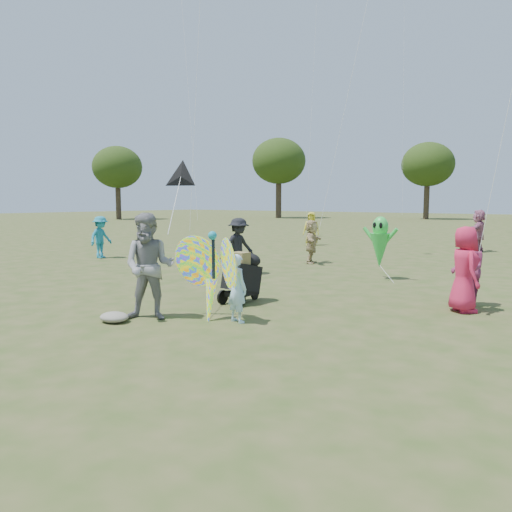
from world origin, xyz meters
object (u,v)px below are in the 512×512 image
(crowd_i, at_px, (101,237))
(alien_kite, at_px, (380,244))
(jogging_stroller, at_px, (243,274))
(crowd_g, at_px, (311,229))
(butterfly_kite, at_px, (212,274))
(crowd_d, at_px, (312,242))
(child_girl, at_px, (237,288))
(crowd_j, at_px, (478,231))
(crowd_b, at_px, (239,246))
(crowd_a, at_px, (464,269))
(crowd_e, at_px, (468,269))
(adult_man, at_px, (149,267))

(crowd_i, distance_m, alien_kite, 10.60)
(jogging_stroller, bearing_deg, crowd_g, 115.86)
(crowd_g, xyz_separation_m, alien_kite, (6.98, -7.92, 0.16))
(butterfly_kite, bearing_deg, crowd_d, 108.99)
(child_girl, distance_m, crowd_d, 8.73)
(crowd_d, distance_m, crowd_j, 8.46)
(crowd_b, bearing_deg, alien_kite, -58.03)
(crowd_a, xyz_separation_m, crowd_d, (-6.30, 4.71, -0.08))
(crowd_b, xyz_separation_m, crowd_d, (0.37, 3.52, -0.08))
(crowd_d, distance_m, crowd_e, 7.46)
(alien_kite, bearing_deg, crowd_e, -37.81)
(child_girl, distance_m, crowd_e, 4.88)
(child_girl, xyz_separation_m, butterfly_kite, (-0.53, -0.08, 0.21))
(crowd_g, relative_size, butterfly_kite, 0.89)
(crowd_d, xyz_separation_m, alien_kite, (3.32, -1.88, 0.21))
(crowd_a, xyz_separation_m, butterfly_kite, (-3.50, -3.44, -0.01))
(child_girl, relative_size, butterfly_kite, 0.67)
(crowd_d, relative_size, butterfly_kite, 0.83)
(butterfly_kite, bearing_deg, crowd_b, 124.45)
(child_girl, xyz_separation_m, jogging_stroller, (-0.99, 1.41, -0.00))
(crowd_b, height_order, jogging_stroller, crowd_b)
(crowd_d, height_order, crowd_j, crowd_j)
(crowd_a, relative_size, butterfly_kite, 0.92)
(crowd_a, bearing_deg, crowd_b, 40.77)
(alien_kite, bearing_deg, child_girl, -89.91)
(crowd_g, height_order, alien_kite, alien_kite)
(crowd_e, height_order, jogging_stroller, crowd_e)
(child_girl, xyz_separation_m, crowd_a, (2.97, 3.35, 0.22))
(child_girl, height_order, jogging_stroller, child_girl)
(crowd_d, bearing_deg, crowd_j, -45.18)
(crowd_j, bearing_deg, alien_kite, 0.58)
(crowd_d, height_order, crowd_i, crowd_i)
(crowd_g, bearing_deg, crowd_i, -128.60)
(crowd_d, relative_size, crowd_e, 0.97)
(crowd_b, height_order, butterfly_kite, crowd_b)
(crowd_i, xyz_separation_m, alien_kite, (10.48, 1.58, 0.18))
(crowd_a, height_order, crowd_d, crowd_a)
(crowd_j, bearing_deg, crowd_b, -17.34)
(adult_man, relative_size, crowd_g, 1.20)
(adult_man, bearing_deg, crowd_g, 77.77)
(crowd_a, height_order, jogging_stroller, crowd_a)
(crowd_b, bearing_deg, crowd_a, -92.05)
(crowd_d, relative_size, jogging_stroller, 1.39)
(jogging_stroller, bearing_deg, crowd_a, 26.71)
(crowd_g, xyz_separation_m, jogging_stroller, (5.99, -12.70, -0.20))
(adult_man, bearing_deg, alien_kite, 45.94)
(crowd_a, height_order, crowd_g, crowd_a)
(crowd_e, distance_m, crowd_i, 13.39)
(adult_man, xyz_separation_m, crowd_d, (-1.93, 8.86, -0.22))
(crowd_j, height_order, jogging_stroller, crowd_j)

